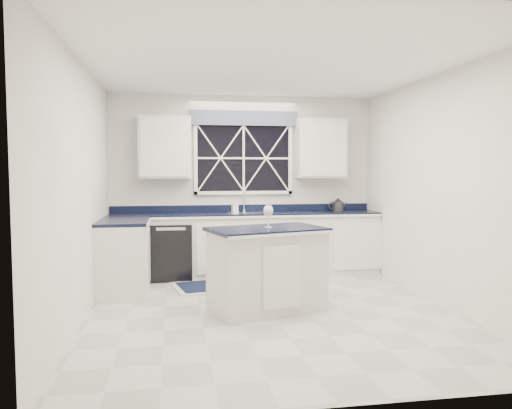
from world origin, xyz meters
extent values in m
plane|color=#BABAB5|center=(0.00, 0.00, 0.00)|extent=(4.50, 4.50, 0.00)
cube|color=white|center=(0.00, 2.25, 1.35)|extent=(4.00, 0.10, 2.70)
cube|color=silver|center=(0.00, 1.95, 0.45)|extent=(3.98, 0.60, 0.90)
cube|color=silver|center=(-1.70, 1.15, 0.45)|extent=(0.60, 1.00, 0.90)
cube|color=black|center=(0.00, 1.95, 0.92)|extent=(3.98, 0.64, 0.04)
cube|color=black|center=(-1.10, 1.95, 0.41)|extent=(0.60, 0.58, 0.82)
cube|color=black|center=(0.00, 2.22, 1.75)|extent=(1.40, 0.02, 1.00)
cube|color=slate|center=(0.00, 2.16, 2.35)|extent=(1.65, 0.04, 0.22)
cube|color=silver|center=(-1.18, 2.08, 1.90)|extent=(0.75, 0.34, 0.90)
cube|color=silver|center=(1.18, 2.08, 1.90)|extent=(0.75, 0.34, 0.90)
cylinder|color=silver|center=(0.00, 2.17, 0.96)|extent=(0.05, 0.05, 0.04)
cylinder|color=silver|center=(0.00, 2.17, 1.10)|extent=(0.02, 0.02, 0.28)
cylinder|color=silver|center=(0.00, 2.08, 1.23)|extent=(0.02, 0.18, 0.02)
cube|color=silver|center=(-0.04, 0.09, 0.45)|extent=(1.34, 1.00, 0.89)
cube|color=black|center=(-0.04, 0.09, 0.91)|extent=(1.41, 1.07, 0.04)
cube|color=#B0B0AB|center=(-0.42, 1.35, 0.01)|extent=(1.42, 1.03, 0.01)
cube|color=black|center=(-0.42, 1.35, 0.02)|extent=(1.25, 0.86, 0.01)
cylinder|color=#2C2D2F|center=(1.46, 2.06, 1.01)|extent=(0.20, 0.20, 0.14)
cone|color=#2C2D2F|center=(1.46, 2.06, 1.11)|extent=(0.17, 0.17, 0.06)
torus|color=#2C2D2F|center=(1.37, 2.08, 1.02)|extent=(0.12, 0.04, 0.12)
cylinder|color=#2C2D2F|center=(1.55, 2.04, 1.03)|extent=(0.07, 0.03, 0.09)
cylinder|color=silver|center=(-0.02, 0.10, 0.94)|extent=(0.09, 0.09, 0.01)
cylinder|color=silver|center=(-0.02, 0.10, 1.01)|extent=(0.01, 0.01, 0.14)
ellipsoid|color=silver|center=(-0.02, 0.10, 1.12)|extent=(0.11, 0.11, 0.14)
cylinder|color=#DBC374|center=(-0.02, 0.10, 1.10)|extent=(0.09, 0.09, 0.06)
imported|color=silver|center=(-0.15, 2.08, 1.03)|extent=(0.10, 0.10, 0.18)
camera|label=1|loc=(-1.07, -5.32, 1.58)|focal=35.00mm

